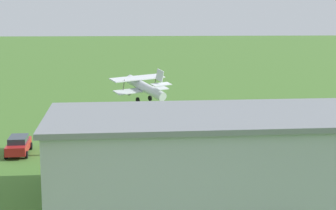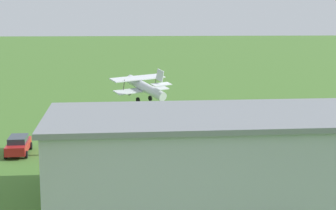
# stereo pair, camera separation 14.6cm
# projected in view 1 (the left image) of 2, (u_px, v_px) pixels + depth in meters

# --- Properties ---
(ground_plane) EXTENTS (400.00, 400.00, 0.00)m
(ground_plane) POSITION_uv_depth(u_px,v_px,m) (189.00, 106.00, 72.48)
(ground_plane) COLOR #47752D
(hangar) EXTENTS (25.70, 11.82, 5.53)m
(hangar) POSITION_uv_depth(u_px,v_px,m) (234.00, 152.00, 38.10)
(hangar) COLOR #B7BCC6
(hangar) RESTS_ON ground_plane
(biplane) EXTENTS (7.38, 7.45, 4.21)m
(biplane) POSITION_uv_depth(u_px,v_px,m) (144.00, 87.00, 66.76)
(biplane) COLOR silver
(car_green) EXTENTS (2.26, 4.42, 1.58)m
(car_green) POSITION_uv_depth(u_px,v_px,m) (103.00, 139.00, 50.60)
(car_green) COLOR #1E6B38
(car_green) RESTS_ON ground_plane
(car_red) EXTENTS (2.10, 4.64, 1.57)m
(car_red) POSITION_uv_depth(u_px,v_px,m) (19.00, 145.00, 48.38)
(car_red) COLOR red
(car_red) RESTS_ON ground_plane
(person_at_fence_line) EXTENTS (0.54, 0.54, 1.75)m
(person_at_fence_line) POSITION_uv_depth(u_px,v_px,m) (57.00, 145.00, 48.11)
(person_at_fence_line) COLOR orange
(person_at_fence_line) RESTS_ON ground_plane
(person_watching_takeoff) EXTENTS (0.48, 0.48, 1.70)m
(person_watching_takeoff) POSITION_uv_depth(u_px,v_px,m) (330.00, 138.00, 50.94)
(person_watching_takeoff) COLOR navy
(person_watching_takeoff) RESTS_ON ground_plane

